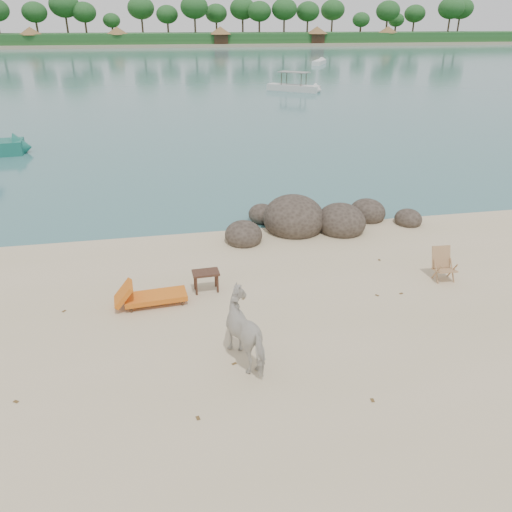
{
  "coord_description": "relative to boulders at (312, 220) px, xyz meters",
  "views": [
    {
      "loc": [
        -1.22,
        -8.18,
        5.89
      ],
      "look_at": [
        0.76,
        2.0,
        1.0
      ],
      "focal_mm": 35.0,
      "sensor_mm": 36.0,
      "label": 1
    }
  ],
  "objects": [
    {
      "name": "water",
      "position": [
        -3.26,
        84.25,
        -0.27
      ],
      "size": [
        400.0,
        400.0,
        0.0
      ],
      "primitive_type": "plane",
      "color": "#346868",
      "rests_on": "ground"
    },
    {
      "name": "far_shore",
      "position": [
        -3.26,
        164.25,
        -0.27
      ],
      "size": [
        420.0,
        90.0,
        1.4
      ],
      "primitive_type": "cube",
      "color": "tan",
      "rests_on": "ground"
    },
    {
      "name": "far_scenery",
      "position": [
        -3.23,
        130.95,
        2.87
      ],
      "size": [
        420.0,
        18.0,
        9.5
      ],
      "color": "#1E4C1E",
      "rests_on": "ground"
    },
    {
      "name": "boulders",
      "position": [
        0.0,
        0.0,
        0.0
      ],
      "size": [
        6.37,
        2.9,
        1.42
      ],
      "rotation": [
        0.0,
        0.0,
        0.07
      ],
      "color": "#312821",
      "rests_on": "ground"
    },
    {
      "name": "cow",
      "position": [
        -3.11,
        -6.22,
        0.37
      ],
      "size": [
        1.18,
        1.67,
        1.29
      ],
      "primitive_type": "imported",
      "rotation": [
        0.0,
        0.0,
        3.49
      ],
      "color": "beige",
      "rests_on": "ground"
    },
    {
      "name": "side_table",
      "position": [
        -3.65,
        -3.42,
        -0.02
      ],
      "size": [
        0.64,
        0.43,
        0.5
      ],
      "primitive_type": null,
      "rotation": [
        0.0,
        0.0,
        0.04
      ],
      "color": "#311B13",
      "rests_on": "ground"
    },
    {
      "name": "lounge_chair",
      "position": [
        -4.84,
        -3.8,
        -0.01
      ],
      "size": [
        1.78,
        0.75,
        0.52
      ],
      "primitive_type": null,
      "rotation": [
        0.0,
        0.0,
        0.08
      ],
      "color": "#D65C19",
      "rests_on": "ground"
    },
    {
      "name": "deck_chair",
      "position": [
        2.22,
        -4.0,
        0.13
      ],
      "size": [
        0.55,
        0.6,
        0.81
      ],
      "primitive_type": null,
      "rotation": [
        0.0,
        0.0,
        -0.06
      ],
      "color": "tan",
      "rests_on": "ground"
    },
    {
      "name": "boat_mid",
      "position": [
        8.3,
        33.4,
        1.11
      ],
      "size": [
        5.12,
        4.67,
        2.77
      ],
      "primitive_type": null,
      "rotation": [
        0.0,
        0.0,
        -0.71
      ],
      "color": "silver",
      "rests_on": "water"
    },
    {
      "name": "boat_far",
      "position": [
        20.3,
        63.44,
        0.07
      ],
      "size": [
        3.93,
        5.84,
        0.69
      ],
      "primitive_type": null,
      "rotation": [
        0.0,
        0.0,
        1.08
      ],
      "color": "silver",
      "rests_on": "water"
    },
    {
      "name": "dead_leaves",
      "position": [
        -2.67,
        -5.33,
        -0.26
      ],
      "size": [
        8.49,
        5.29,
        0.0
      ],
      "color": "brown",
      "rests_on": "ground"
    }
  ]
}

